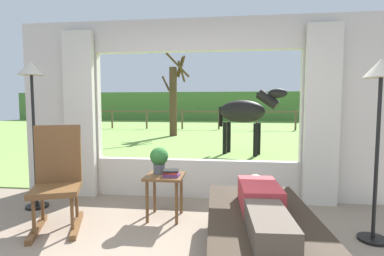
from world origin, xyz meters
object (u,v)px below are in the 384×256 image
object	(u,v)px
recliner_sofa	(261,236)
pasture_tree	(174,98)
rocking_chair	(57,178)
floor_lamp_left	(32,90)
floor_lamp_right	(380,95)
potted_plant	(159,159)
reclining_person	(262,204)
book_stack	(171,173)
horse	(245,112)
side_table	(165,183)

from	to	relation	value
recliner_sofa	pasture_tree	xyz separation A→B (m)	(-2.56, 9.72, 1.42)
rocking_chair	floor_lamp_left	bearing A→B (deg)	118.96
recliner_sofa	floor_lamp_right	bearing A→B (deg)	21.28
potted_plant	reclining_person	bearing A→B (deg)	-40.78
rocking_chair	book_stack	size ratio (longest dim) A/B	5.56
potted_plant	floor_lamp_left	world-z (taller)	floor_lamp_left
potted_plant	pasture_tree	distance (m)	8.98
book_stack	floor_lamp_left	xyz separation A→B (m)	(-1.84, 0.20, 0.98)
rocking_chair	horse	size ratio (longest dim) A/B	0.62
rocking_chair	book_stack	bearing A→B (deg)	-6.99
side_table	horse	world-z (taller)	horse
side_table	book_stack	size ratio (longest dim) A/B	2.58
recliner_sofa	floor_lamp_left	distance (m)	3.23
floor_lamp_left	pasture_tree	bearing A→B (deg)	88.60
rocking_chair	horse	bearing A→B (deg)	43.07
reclining_person	book_stack	bearing A→B (deg)	135.57
floor_lamp_right	horse	world-z (taller)	floor_lamp_right
floor_lamp_right	rocking_chair	bearing A→B (deg)	-179.27
reclining_person	floor_lamp_left	world-z (taller)	floor_lamp_left
rocking_chair	side_table	distance (m)	1.19
rocking_chair	pasture_tree	size ratio (longest dim) A/B	0.33
reclining_person	horse	xyz separation A→B (m)	(0.17, 5.41, 0.63)
rocking_chair	side_table	world-z (taller)	rocking_chair
book_stack	horse	xyz separation A→B (m)	(1.10, 4.57, 0.60)
recliner_sofa	floor_lamp_left	bearing A→B (deg)	157.74
pasture_tree	horse	bearing A→B (deg)	-57.97
reclining_person	horse	distance (m)	5.45
rocking_chair	floor_lamp_right	xyz separation A→B (m)	(3.30, 0.04, 0.90)
recliner_sofa	reclining_person	bearing A→B (deg)	-92.71
recliner_sofa	rocking_chair	size ratio (longest dim) A/B	1.55
rocking_chair	potted_plant	bearing A→B (deg)	0.92
reclining_person	potted_plant	world-z (taller)	potted_plant
reclining_person	potted_plant	xyz separation A→B (m)	(-1.10, 0.95, 0.18)
side_table	pasture_tree	bearing A→B (deg)	99.82
pasture_tree	side_table	bearing A→B (deg)	-80.18
reclining_person	recliner_sofa	bearing A→B (deg)	87.29
recliner_sofa	side_table	world-z (taller)	side_table
rocking_chair	potted_plant	distance (m)	1.14
rocking_chair	floor_lamp_right	bearing A→B (deg)	-20.82
floor_lamp_left	pasture_tree	xyz separation A→B (m)	(0.21, 8.73, 0.10)
book_stack	floor_lamp_left	bearing A→B (deg)	173.79
book_stack	floor_lamp_left	world-z (taller)	floor_lamp_left
potted_plant	horse	distance (m)	4.65
recliner_sofa	horse	distance (m)	5.44
recliner_sofa	potted_plant	world-z (taller)	potted_plant
book_stack	floor_lamp_right	world-z (taller)	floor_lamp_right
rocking_chair	floor_lamp_right	world-z (taller)	floor_lamp_right
recliner_sofa	rocking_chair	bearing A→B (deg)	164.95
floor_lamp_left	horse	xyz separation A→B (m)	(2.94, 4.37, -0.38)
reclining_person	potted_plant	distance (m)	1.47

